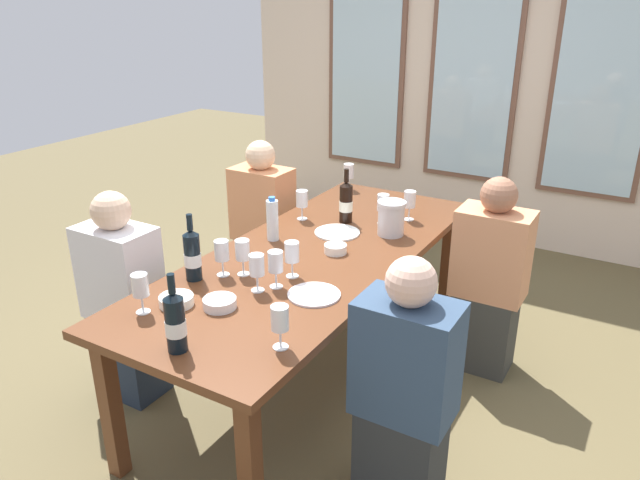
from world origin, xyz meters
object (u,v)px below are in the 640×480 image
object	(u,v)px
tasting_bowl_1	(220,303)
seated_person_0	(124,302)
wine_glass_8	(276,262)
water_bottle	(272,220)
seated_person_3	(489,282)
white_plate_0	(314,295)
wine_bottle_2	(175,322)
wine_glass_0	(383,203)
metal_pitcher	(391,218)
wine_glass_5	(292,254)
wine_glass_7	(410,201)
seated_person_2	(263,228)
wine_glass_6	(257,267)
wine_glass_10	(349,172)
dining_table	(314,266)
wine_glass_3	(222,251)
tasting_bowl_2	(176,300)
seated_person_1	(404,395)
wine_glass_2	(280,319)
wine_glass_9	(243,252)
wine_bottle_0	(346,202)
white_plate_1	(337,233)
wine_glass_1	(140,286)
tasting_bowl_0	(335,249)
wine_glass_4	(302,200)
wine_bottle_1	(192,255)

from	to	relation	value
tasting_bowl_1	seated_person_0	world-z (taller)	seated_person_0
wine_glass_8	seated_person_0	world-z (taller)	seated_person_0
water_bottle	seated_person_3	world-z (taller)	seated_person_3
white_plate_0	water_bottle	size ratio (longest dim) A/B	0.98
wine_bottle_2	wine_glass_0	xyz separation A→B (m)	(0.09, 1.59, 0.00)
metal_pitcher	wine_glass_5	distance (m)	0.74
wine_glass_7	seated_person_2	xyz separation A→B (m)	(-0.98, -0.09, -0.33)
wine_glass_6	wine_glass_10	xyz separation A→B (m)	(-0.36, 1.52, 0.00)
dining_table	wine_glass_3	size ratio (longest dim) A/B	13.29
metal_pitcher	tasting_bowl_2	distance (m)	1.28
seated_person_1	seated_person_2	distance (m)	1.93
wine_glass_0	wine_glass_2	world-z (taller)	same
wine_glass_9	seated_person_0	bearing A→B (deg)	-160.26
tasting_bowl_1	wine_glass_2	xyz separation A→B (m)	(0.39, -0.13, 0.10)
wine_bottle_0	white_plate_0	bearing A→B (deg)	-70.24
tasting_bowl_2	wine_glass_5	size ratio (longest dim) A/B	0.84
wine_glass_6	wine_glass_8	xyz separation A→B (m)	(0.05, 0.07, 0.00)
wine_bottle_2	seated_person_3	size ratio (longest dim) A/B	0.28
wine_glass_9	seated_person_3	bearing A→B (deg)	46.16
tasting_bowl_2	wine_glass_6	bearing A→B (deg)	51.90
white_plate_1	wine_glass_1	distance (m)	1.22
wine_glass_2	wine_glass_5	xyz separation A→B (m)	(-0.29, 0.53, -0.00)
water_bottle	wine_glass_2	bearing A→B (deg)	-53.86
wine_bottle_2	tasting_bowl_2	size ratio (longest dim) A/B	2.13
water_bottle	seated_person_1	size ratio (longest dim) A/B	0.22
seated_person_0	tasting_bowl_1	bearing A→B (deg)	-7.47
wine_glass_1	metal_pitcher	bearing A→B (deg)	68.30
tasting_bowl_0	white_plate_0	bearing A→B (deg)	-72.06
white_plate_0	wine_glass_6	distance (m)	0.28
white_plate_1	seated_person_2	bearing A→B (deg)	156.99
wine_glass_3	wine_glass_2	bearing A→B (deg)	-33.25
wine_glass_9	wine_glass_4	bearing A→B (deg)	101.69
tasting_bowl_1	wine_glass_5	bearing A→B (deg)	76.31
tasting_bowl_2	white_plate_0	bearing A→B (deg)	38.81
tasting_bowl_1	wine_glass_9	bearing A→B (deg)	109.59
wine_glass_0	wine_glass_1	xyz separation A→B (m)	(-0.41, -1.45, 0.00)
dining_table	wine_glass_0	xyz separation A→B (m)	(0.12, 0.56, 0.19)
water_bottle	seated_person_3	size ratio (longest dim) A/B	0.22
tasting_bowl_1	wine_glass_10	size ratio (longest dim) A/B	0.81
wine_bottle_0	wine_bottle_2	distance (m)	1.51
wine_glass_10	seated_person_3	xyz separation A→B (m)	(1.11, -0.47, -0.34)
tasting_bowl_1	wine_glass_8	size ratio (longest dim) A/B	0.81
wine_bottle_0	wine_bottle_1	bearing A→B (deg)	-103.64
tasting_bowl_2	wine_glass_3	distance (m)	0.35
wine_glass_3	seated_person_3	xyz separation A→B (m)	(0.99, 1.00, -0.34)
water_bottle	wine_glass_8	world-z (taller)	water_bottle
wine_glass_0	wine_bottle_0	bearing A→B (deg)	-156.90
tasting_bowl_0	water_bottle	world-z (taller)	water_bottle
wine_glass_4	wine_glass_10	size ratio (longest dim) A/B	1.00
wine_glass_0	wine_glass_7	xyz separation A→B (m)	(0.11, 0.13, -0.00)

